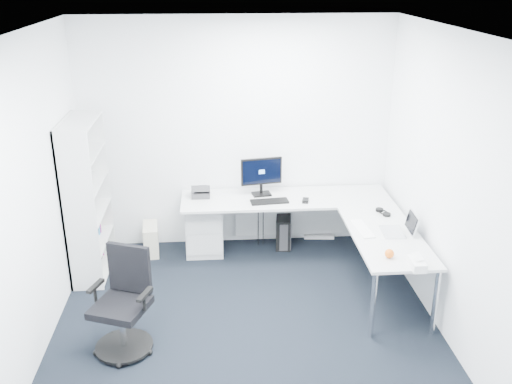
{
  "coord_description": "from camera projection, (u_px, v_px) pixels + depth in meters",
  "views": [
    {
      "loc": [
        -0.25,
        -4.29,
        3.17
      ],
      "look_at": [
        0.15,
        1.05,
        1.05
      ],
      "focal_mm": 40.0,
      "sensor_mm": 36.0,
      "label": 1
    }
  ],
  "objects": [
    {
      "name": "wall_left",
      "position": [
        22.0,
        212.0,
        4.53
      ],
      "size": [
        0.02,
        4.2,
        2.7
      ],
      "primitive_type": "cube",
      "color": "white",
      "rests_on": "ground"
    },
    {
      "name": "task_chair",
      "position": [
        120.0,
        305.0,
        4.89
      ],
      "size": [
        0.68,
        0.68,
        0.94
      ],
      "primitive_type": null,
      "rotation": [
        0.0,
        0.0,
        -0.37
      ],
      "color": "black",
      "rests_on": "ground"
    },
    {
      "name": "black_keyboard",
      "position": [
        269.0,
        201.0,
        6.41
      ],
      "size": [
        0.44,
        0.19,
        0.02
      ],
      "primitive_type": "cube",
      "rotation": [
        0.0,
        0.0,
        0.09
      ],
      "color": "black",
      "rests_on": "l_desk"
    },
    {
      "name": "mouse",
      "position": [
        305.0,
        200.0,
        6.41
      ],
      "size": [
        0.09,
        0.12,
        0.04
      ],
      "primitive_type": "cube",
      "rotation": [
        0.0,
        0.0,
        -0.25
      ],
      "color": "black",
      "rests_on": "l_desk"
    },
    {
      "name": "orange_fruit",
      "position": [
        389.0,
        254.0,
        5.17
      ],
      "size": [
        0.09,
        0.09,
        0.09
      ],
      "primitive_type": "sphere",
      "color": "orange",
      "rests_on": "l_desk"
    },
    {
      "name": "l_desk",
      "position": [
        289.0,
        238.0,
        6.36
      ],
      "size": [
        2.4,
        1.34,
        0.7
      ],
      "primitive_type": null,
      "color": "#BABCBD",
      "rests_on": "ground"
    },
    {
      "name": "white_keyboard",
      "position": [
        362.0,
        229.0,
        5.75
      ],
      "size": [
        0.16,
        0.44,
        0.01
      ],
      "primitive_type": "cube",
      "rotation": [
        0.0,
        0.0,
        0.09
      ],
      "color": "white",
      "rests_on": "l_desk"
    },
    {
      "name": "wall_right",
      "position": [
        461.0,
        199.0,
        4.79
      ],
      "size": [
        0.02,
        4.2,
        2.7
      ],
      "primitive_type": "cube",
      "color": "white",
      "rests_on": "ground"
    },
    {
      "name": "wall_back",
      "position": [
        236.0,
        135.0,
        6.61
      ],
      "size": [
        3.6,
        0.02,
        2.7
      ],
      "primitive_type": "cube",
      "color": "white",
      "rests_on": "ground"
    },
    {
      "name": "drawer_pedestal",
      "position": [
        204.0,
        225.0,
        6.74
      ],
      "size": [
        0.43,
        0.53,
        0.66
      ],
      "primitive_type": "cube",
      "color": "#BABCBD",
      "rests_on": "ground"
    },
    {
      "name": "bookshelf",
      "position": [
        87.0,
        199.0,
        6.07
      ],
      "size": [
        0.34,
        0.86,
        1.73
      ],
      "primitive_type": null,
      "color": "silver",
      "rests_on": "ground"
    },
    {
      "name": "desk_phone",
      "position": [
        201.0,
        190.0,
        6.55
      ],
      "size": [
        0.21,
        0.21,
        0.15
      ],
      "primitive_type": null,
      "rotation": [
        0.0,
        0.0,
        -0.01
      ],
      "color": "#2F2F32",
      "rests_on": "l_desk"
    },
    {
      "name": "tissue_box",
      "position": [
        417.0,
        264.0,
        5.0
      ],
      "size": [
        0.12,
        0.23,
        0.08
      ],
      "primitive_type": "cube",
      "rotation": [
        0.0,
        0.0,
        -0.02
      ],
      "color": "white",
      "rests_on": "l_desk"
    },
    {
      "name": "ground",
      "position": [
        248.0,
        343.0,
        5.16
      ],
      "size": [
        4.2,
        4.2,
        0.0
      ],
      "primitive_type": "plane",
      "color": "black"
    },
    {
      "name": "power_strip",
      "position": [
        319.0,
        237.0,
        7.13
      ],
      "size": [
        0.38,
        0.1,
        0.04
      ],
      "primitive_type": "cube",
      "rotation": [
        0.0,
        0.0,
        -0.09
      ],
      "color": "white",
      "rests_on": "ground"
    },
    {
      "name": "ceiling",
      "position": [
        246.0,
        36.0,
        4.16
      ],
      "size": [
        4.2,
        4.2,
        0.0
      ],
      "primitive_type": "plane",
      "color": "white"
    },
    {
      "name": "beige_pc_tower",
      "position": [
        151.0,
        239.0,
        6.72
      ],
      "size": [
        0.2,
        0.39,
        0.35
      ],
      "primitive_type": "cube",
      "rotation": [
        0.0,
        0.0,
        0.1
      ],
      "color": "#B9B59D",
      "rests_on": "ground"
    },
    {
      "name": "laptop",
      "position": [
        393.0,
        223.0,
        5.64
      ],
      "size": [
        0.32,
        0.31,
        0.22
      ],
      "primitive_type": null,
      "rotation": [
        0.0,
        0.0,
        -0.05
      ],
      "color": "silver",
      "rests_on": "l_desk"
    },
    {
      "name": "wall_front",
      "position": [
        274.0,
        377.0,
        2.71
      ],
      "size": [
        3.6,
        0.02,
        2.7
      ],
      "primitive_type": "cube",
      "color": "white",
      "rests_on": "ground"
    },
    {
      "name": "headphones",
      "position": [
        383.0,
        211.0,
        6.11
      ],
      "size": [
        0.18,
        0.23,
        0.05
      ],
      "primitive_type": null,
      "rotation": [
        0.0,
        0.0,
        0.33
      ],
      "color": "black",
      "rests_on": "l_desk"
    },
    {
      "name": "black_pc_tower",
      "position": [
        283.0,
        231.0,
        6.91
      ],
      "size": [
        0.22,
        0.41,
        0.38
      ],
      "primitive_type": "cube",
      "rotation": [
        0.0,
        0.0,
        -0.14
      ],
      "color": "black",
      "rests_on": "ground"
    },
    {
      "name": "monitor",
      "position": [
        262.0,
        176.0,
        6.54
      ],
      "size": [
        0.5,
        0.23,
        0.46
      ],
      "primitive_type": null,
      "rotation": [
        0.0,
        0.0,
        0.17
      ],
      "color": "black",
      "rests_on": "l_desk"
    }
  ]
}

